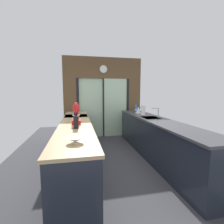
{
  "coord_description": "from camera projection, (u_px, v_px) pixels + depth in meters",
  "views": [
    {
      "loc": [
        -0.84,
        -3.11,
        1.53
      ],
      "look_at": [
        0.01,
        1.0,
        1.02
      ],
      "focal_mm": 25.98,
      "sensor_mm": 36.0,
      "label": 1
    }
  ],
  "objects": [
    {
      "name": "oven_range",
      "position": [
        77.0,
        133.0,
        4.35
      ],
      "size": [
        0.6,
        0.6,
        0.92
      ],
      "color": "black",
      "rests_on": "ground_plane"
    },
    {
      "name": "knife_block",
      "position": [
        76.0,
        122.0,
        2.79
      ],
      "size": [
        0.08,
        0.14,
        0.29
      ],
      "color": "black",
      "rests_on": "left_counter_run"
    },
    {
      "name": "left_counter_run",
      "position": [
        76.0,
        146.0,
        3.26
      ],
      "size": [
        0.62,
        3.8,
        0.92
      ],
      "color": "#1E232D",
      "rests_on": "ground_plane"
    },
    {
      "name": "ground_plane",
      "position": [
        115.0,
        156.0,
        3.96
      ],
      "size": [
        5.04,
        7.6,
        0.02
      ],
      "primitive_type": "cube",
      "color": "#38383D"
    },
    {
      "name": "sink_faucet",
      "position": [
        157.0,
        111.0,
        3.99
      ],
      "size": [
        0.19,
        0.02,
        0.24
      ],
      "color": "#B7BABC",
      "rests_on": "right_counter_run"
    },
    {
      "name": "kettle",
      "position": [
        138.0,
        110.0,
        4.78
      ],
      "size": [
        0.26,
        0.17,
        0.22
      ],
      "color": "#B7BABC",
      "rests_on": "right_counter_run"
    },
    {
      "name": "paper_towel_roll",
      "position": [
        143.0,
        110.0,
        4.42
      ],
      "size": [
        0.13,
        0.13,
        0.3
      ],
      "color": "#B7BABC",
      "rests_on": "right_counter_run"
    },
    {
      "name": "mixing_bowl",
      "position": [
        75.0,
        140.0,
        1.97
      ],
      "size": [
        0.21,
        0.21,
        0.07
      ],
      "color": "silver",
      "rests_on": "left_counter_run"
    },
    {
      "name": "stand_mixer",
      "position": [
        76.0,
        116.0,
        3.16
      ],
      "size": [
        0.17,
        0.27,
        0.42
      ],
      "color": "red",
      "rests_on": "left_counter_run"
    },
    {
      "name": "soap_bottle",
      "position": [
        136.0,
        109.0,
        4.98
      ],
      "size": [
        0.05,
        0.05,
        0.27
      ],
      "color": "#286BB7",
      "rests_on": "right_counter_run"
    },
    {
      "name": "back_wall_unit",
      "position": [
        103.0,
        93.0,
        5.52
      ],
      "size": [
        2.64,
        0.12,
        2.7
      ],
      "color": "brown",
      "rests_on": "ground_plane"
    },
    {
      "name": "right_counter_run",
      "position": [
        156.0,
        138.0,
        3.79
      ],
      "size": [
        0.62,
        3.8,
        0.92
      ],
      "color": "#1E232D",
      "rests_on": "ground_plane"
    }
  ]
}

